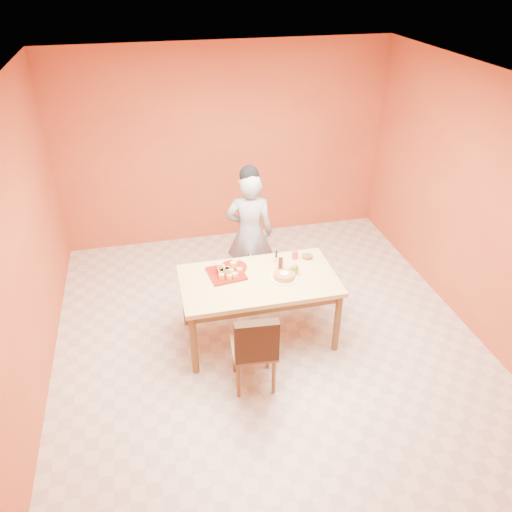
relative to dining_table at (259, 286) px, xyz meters
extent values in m
plane|color=#BCAFA0|center=(0.09, -0.15, -0.67)|extent=(5.00, 5.00, 0.00)
plane|color=white|center=(0.09, -0.15, 2.03)|extent=(5.00, 5.00, 0.00)
plane|color=#C75B2E|center=(0.09, 2.35, 0.68)|extent=(4.50, 0.00, 4.50)
plane|color=#C75B2E|center=(-2.16, -0.15, 0.68)|extent=(0.00, 5.00, 5.00)
plane|color=#C75B2E|center=(2.34, -0.15, 0.68)|extent=(0.00, 5.00, 5.00)
cube|color=tan|center=(0.00, 0.00, 0.07)|extent=(1.60, 0.90, 0.05)
cube|color=brown|center=(0.00, 0.00, -0.01)|extent=(1.48, 0.78, 0.10)
cylinder|color=brown|center=(-0.74, -0.39, -0.31)|extent=(0.07, 0.07, 0.71)
cylinder|color=brown|center=(-0.74, 0.39, -0.31)|extent=(0.07, 0.07, 0.71)
cylinder|color=brown|center=(0.74, -0.39, -0.31)|extent=(0.07, 0.07, 0.71)
cylinder|color=brown|center=(0.74, 0.39, -0.31)|extent=(0.07, 0.07, 0.71)
imported|color=#9D9D9F|center=(0.11, 0.93, 0.10)|extent=(0.63, 0.48, 1.54)
cube|color=maroon|center=(-0.31, 0.15, 0.10)|extent=(0.40, 0.40, 0.02)
cylinder|color=maroon|center=(-0.21, 0.25, 0.10)|extent=(0.30, 0.30, 0.02)
cylinder|color=silver|center=(0.26, -0.05, 0.10)|extent=(0.31, 0.31, 0.01)
cylinder|color=#CE7B35|center=(0.26, -0.05, 0.13)|extent=(0.23, 0.23, 0.05)
cube|color=silver|center=(0.27, 0.13, 0.16)|extent=(0.11, 0.23, 0.01)
ellipsoid|color=olive|center=(0.37, 0.00, 0.16)|extent=(0.11, 0.09, 0.13)
cylinder|color=#CE1F50|center=(0.47, 0.29, 0.14)|extent=(0.08, 0.08, 0.09)
cylinder|color=#3A240F|center=(0.61, 0.27, 0.11)|extent=(0.12, 0.12, 0.03)
camera|label=1|loc=(-0.99, -4.10, 2.98)|focal=35.00mm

